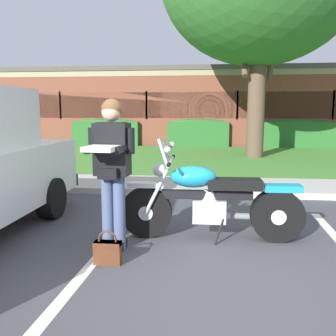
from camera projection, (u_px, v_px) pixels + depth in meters
name	position (u px, v px, depth m)	size (l,w,h in m)	color
ground_plane	(218.00, 278.00, 3.53)	(140.00, 140.00, 0.00)	#424247
curb_strip	(214.00, 193.00, 6.88)	(60.00, 0.20, 0.12)	#B7B2A8
concrete_walk	(214.00, 185.00, 7.72)	(60.00, 1.50, 0.08)	#B7B2A8
grass_lawn	(212.00, 158.00, 12.10)	(60.00, 7.43, 0.06)	#478433
stall_stripe_0	(93.00, 263.00, 3.86)	(0.12, 4.40, 0.01)	silver
motorcycle	(217.00, 200.00, 4.53)	(2.24, 0.82, 1.26)	black
rider_person	(112.00, 162.00, 4.11)	(0.53, 0.60, 1.70)	black
handbag	(108.00, 250.00, 3.83)	(0.28, 0.13, 0.36)	#562D19
hedge_left	(107.00, 131.00, 16.48)	(2.93, 0.90, 1.24)	#286028
hedge_center_left	(198.00, 132.00, 16.03)	(2.60, 0.90, 1.24)	#286028
hedge_center_right	(295.00, 133.00, 15.59)	(3.28, 0.90, 1.24)	#286028
brick_building	(231.00, 107.00, 20.53)	(22.92, 10.31, 3.47)	brown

